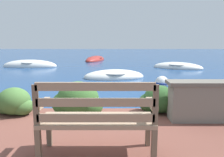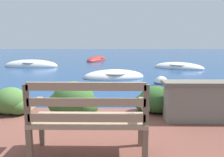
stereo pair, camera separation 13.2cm
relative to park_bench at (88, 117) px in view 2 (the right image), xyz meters
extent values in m
plane|color=navy|center=(-0.37, 1.86, -0.70)|extent=(80.00, 80.00, 0.00)
cube|color=brown|center=(-0.65, 0.26, -0.28)|extent=(0.06, 0.06, 0.40)
cube|color=brown|center=(0.65, 0.26, -0.28)|extent=(0.06, 0.06, 0.40)
cube|color=brown|center=(-0.65, -0.16, -0.28)|extent=(0.06, 0.06, 0.40)
cube|color=brown|center=(0.65, -0.16, -0.28)|extent=(0.06, 0.06, 0.40)
cube|color=gray|center=(0.00, 0.05, -0.06)|extent=(1.35, 0.48, 0.05)
cube|color=gray|center=(0.00, -0.16, 0.05)|extent=(1.29, 0.04, 0.09)
cube|color=gray|center=(0.00, -0.16, 0.22)|extent=(1.29, 0.04, 0.09)
cube|color=gray|center=(0.00, -0.16, 0.40)|extent=(1.29, 0.04, 0.09)
cube|color=brown|center=(-0.65, -0.16, 0.19)|extent=(0.06, 0.04, 0.45)
cube|color=brown|center=(0.65, -0.16, 0.19)|extent=(0.06, 0.04, 0.45)
cube|color=gray|center=(-0.65, 0.05, 0.15)|extent=(0.07, 0.43, 0.05)
cube|color=gray|center=(0.65, 0.05, 0.15)|extent=(0.07, 0.43, 0.05)
ellipsoid|color=#426B33|center=(-1.64, 1.49, -0.23)|extent=(0.60, 0.54, 0.51)
ellipsoid|color=#426B33|center=(-1.81, 1.54, -0.30)|extent=(0.45, 0.41, 0.36)
ellipsoid|color=#426B33|center=(-1.49, 1.46, -0.32)|extent=(0.42, 0.38, 0.33)
ellipsoid|color=#38662D|center=(-0.44, 1.40, -0.16)|extent=(0.76, 0.68, 0.64)
ellipsoid|color=#38662D|center=(-0.65, 1.45, -0.26)|extent=(0.57, 0.51, 0.45)
ellipsoid|color=#38662D|center=(-0.25, 1.36, -0.27)|extent=(0.53, 0.48, 0.42)
ellipsoid|color=#2D5628|center=(1.09, 1.61, -0.22)|extent=(0.62, 0.56, 0.53)
ellipsoid|color=#2D5628|center=(0.92, 1.66, -0.30)|extent=(0.46, 0.42, 0.37)
ellipsoid|color=#2D5628|center=(1.24, 1.58, -0.31)|extent=(0.43, 0.39, 0.34)
ellipsoid|color=silver|center=(0.27, 6.91, -0.66)|extent=(2.79, 1.69, 0.64)
torus|color=gray|center=(0.27, 6.91, -0.48)|extent=(1.47, 1.47, 0.07)
cube|color=#846647|center=(-0.12, 6.84, -0.51)|extent=(0.29, 1.03, 0.04)
cube|color=#846647|center=(0.59, 6.96, -0.51)|extent=(0.29, 1.03, 0.04)
ellipsoid|color=silver|center=(4.04, 10.32, -0.66)|extent=(3.10, 2.42, 0.63)
torus|color=gray|center=(4.04, 10.32, -0.48)|extent=(1.71, 1.71, 0.07)
cube|color=#846647|center=(4.42, 10.12, -0.51)|extent=(0.57, 0.96, 0.04)
cube|color=#846647|center=(3.72, 10.48, -0.51)|extent=(0.57, 0.96, 0.04)
ellipsoid|color=silver|center=(-4.89, 10.96, -0.64)|extent=(3.35, 1.24, 0.78)
torus|color=gray|center=(-4.89, 10.96, -0.43)|extent=(1.18, 1.18, 0.07)
cube|color=#846647|center=(-5.38, 10.97, -0.46)|extent=(0.15, 0.91, 0.04)
cube|color=#846647|center=(-4.47, 10.94, -0.46)|extent=(0.15, 0.91, 0.04)
ellipsoid|color=#9E2D28|center=(-1.20, 15.45, -0.65)|extent=(1.90, 3.53, 0.66)
torus|color=brown|center=(-1.20, 15.45, -0.47)|extent=(1.37, 1.37, 0.07)
cube|color=#846647|center=(-1.08, 15.94, -0.50)|extent=(0.89, 0.34, 0.04)
cube|color=#846647|center=(-1.30, 15.04, -0.50)|extent=(0.89, 0.34, 0.04)
sphere|color=white|center=(1.98, 5.33, -0.62)|extent=(0.50, 0.50, 0.50)
torus|color=navy|center=(1.98, 5.33, -0.62)|extent=(0.54, 0.54, 0.06)
camera|label=1|loc=(0.18, -2.43, 0.87)|focal=35.00mm
camera|label=2|loc=(0.31, -2.43, 0.87)|focal=35.00mm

